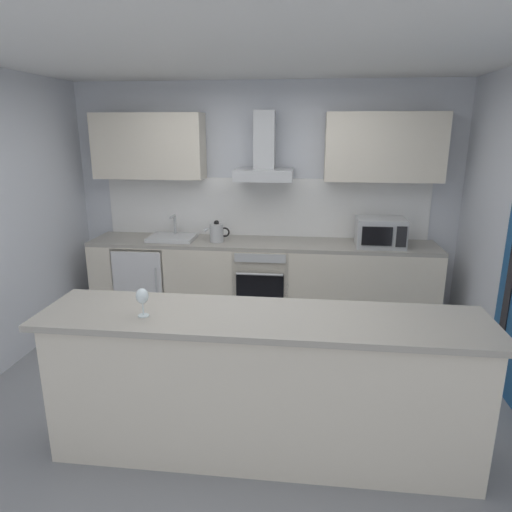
{
  "coord_description": "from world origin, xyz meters",
  "views": [
    {
      "loc": [
        0.51,
        -3.21,
        2.09
      ],
      "look_at": [
        0.07,
        0.49,
        1.05
      ],
      "focal_mm": 31.96,
      "sensor_mm": 36.0,
      "label": 1
    }
  ],
  "objects_px": {
    "oven": "(263,281)",
    "sink": "(172,237)",
    "wine_glass": "(142,297)",
    "kettle": "(217,232)",
    "microwave": "(380,232)",
    "range_hood": "(264,159)",
    "refrigerator": "(147,279)"
  },
  "relations": [
    {
      "from": "oven",
      "to": "sink",
      "type": "bearing_deg",
      "value": 179.38
    },
    {
      "from": "wine_glass",
      "to": "oven",
      "type": "bearing_deg",
      "value": 77.78
    },
    {
      "from": "kettle",
      "to": "wine_glass",
      "type": "distance_m",
      "value": 2.27
    },
    {
      "from": "wine_glass",
      "to": "microwave",
      "type": "bearing_deg",
      "value": 52.64
    },
    {
      "from": "oven",
      "to": "microwave",
      "type": "relative_size",
      "value": 1.6
    },
    {
      "from": "range_hood",
      "to": "wine_glass",
      "type": "xyz_separation_m",
      "value": [
        -0.5,
        -2.43,
        -0.68
      ]
    },
    {
      "from": "sink",
      "to": "wine_glass",
      "type": "relative_size",
      "value": 2.81
    },
    {
      "from": "microwave",
      "to": "kettle",
      "type": "relative_size",
      "value": 1.73
    },
    {
      "from": "oven",
      "to": "kettle",
      "type": "relative_size",
      "value": 2.77
    },
    {
      "from": "oven",
      "to": "wine_glass",
      "type": "distance_m",
      "value": 2.44
    },
    {
      "from": "wine_glass",
      "to": "sink",
      "type": "bearing_deg",
      "value": 102.62
    },
    {
      "from": "sink",
      "to": "kettle",
      "type": "xyz_separation_m",
      "value": [
        0.52,
        -0.04,
        0.08
      ]
    },
    {
      "from": "oven",
      "to": "kettle",
      "type": "xyz_separation_m",
      "value": [
        -0.5,
        -0.03,
        0.55
      ]
    },
    {
      "from": "kettle",
      "to": "range_hood",
      "type": "bearing_deg",
      "value": 18.03
    },
    {
      "from": "microwave",
      "to": "kettle",
      "type": "xyz_separation_m",
      "value": [
        -1.74,
        -0.01,
        -0.04
      ]
    },
    {
      "from": "refrigerator",
      "to": "sink",
      "type": "distance_m",
      "value": 0.6
    },
    {
      "from": "microwave",
      "to": "refrigerator",
      "type": "bearing_deg",
      "value": 179.44
    },
    {
      "from": "sink",
      "to": "range_hood",
      "type": "bearing_deg",
      "value": 6.65
    },
    {
      "from": "oven",
      "to": "wine_glass",
      "type": "height_order",
      "value": "wine_glass"
    },
    {
      "from": "refrigerator",
      "to": "range_hood",
      "type": "distance_m",
      "value": 1.92
    },
    {
      "from": "sink",
      "to": "refrigerator",
      "type": "bearing_deg",
      "value": -177.59
    },
    {
      "from": "microwave",
      "to": "range_hood",
      "type": "height_order",
      "value": "range_hood"
    },
    {
      "from": "oven",
      "to": "sink",
      "type": "relative_size",
      "value": 1.6
    },
    {
      "from": "sink",
      "to": "oven",
      "type": "bearing_deg",
      "value": -0.62
    },
    {
      "from": "sink",
      "to": "wine_glass",
      "type": "bearing_deg",
      "value": -77.38
    },
    {
      "from": "refrigerator",
      "to": "kettle",
      "type": "distance_m",
      "value": 1.02
    },
    {
      "from": "microwave",
      "to": "kettle",
      "type": "height_order",
      "value": "microwave"
    },
    {
      "from": "sink",
      "to": "range_hood",
      "type": "xyz_separation_m",
      "value": [
        1.02,
        0.12,
        0.86
      ]
    },
    {
      "from": "sink",
      "to": "kettle",
      "type": "bearing_deg",
      "value": -4.96
    },
    {
      "from": "refrigerator",
      "to": "range_hood",
      "type": "xyz_separation_m",
      "value": [
        1.34,
        0.13,
        1.36
      ]
    },
    {
      "from": "refrigerator",
      "to": "wine_glass",
      "type": "xyz_separation_m",
      "value": [
        0.84,
        -2.3,
        0.68
      ]
    },
    {
      "from": "microwave",
      "to": "kettle",
      "type": "distance_m",
      "value": 1.74
    }
  ]
}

